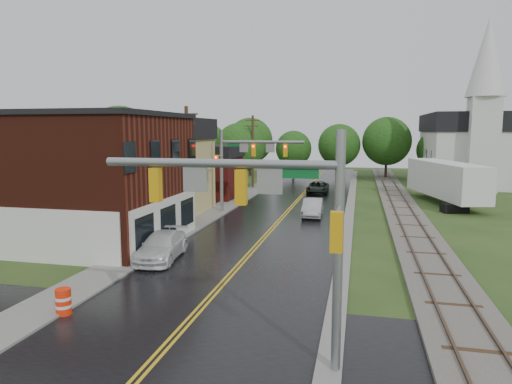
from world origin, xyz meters
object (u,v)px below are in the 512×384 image
(sedan_silver, at_px, (313,208))
(semi_trailer, at_px, (446,180))
(construction_barrel, at_px, (63,302))
(church, at_px, (469,141))
(tree_left_c, at_px, (187,153))
(suv_dark, at_px, (318,188))
(pickup_white, at_px, (161,247))
(brick_building, at_px, (65,177))
(traffic_signal_far, at_px, (245,156))
(traffic_signal_near, at_px, (266,206))
(tree_left_a, at_px, (39,155))
(tree_left_e, at_px, (241,149))
(utility_pole_b, at_px, (187,163))
(utility_pole_c, at_px, (253,150))
(tree_left_b, at_px, (121,145))

(sedan_silver, height_order, semi_trailer, semi_trailer)
(semi_trailer, xyz_separation_m, construction_barrel, (-19.38, -32.25, -1.89))
(church, xyz_separation_m, tree_left_c, (-33.85, -13.84, -1.32))
(suv_dark, bearing_deg, pickup_white, -102.82)
(tree_left_c, relative_size, suv_dark, 1.52)
(brick_building, height_order, semi_trailer, brick_building)
(semi_trailer, bearing_deg, sedan_silver, -141.59)
(traffic_signal_far, height_order, tree_left_c, tree_left_c)
(brick_building, distance_m, pickup_white, 9.13)
(traffic_signal_near, relative_size, tree_left_a, 0.85)
(tree_left_c, distance_m, tree_left_e, 7.82)
(tree_left_a, xyz_separation_m, suv_dark, (21.43, 18.74, -4.42))
(semi_trailer, bearing_deg, pickup_white, -128.03)
(tree_left_a, bearing_deg, tree_left_c, 71.57)
(traffic_signal_near, distance_m, tree_left_a, 30.66)
(traffic_signal_far, relative_size, suv_dark, 1.46)
(utility_pole_b, bearing_deg, semi_trailer, 33.94)
(utility_pole_b, height_order, suv_dark, utility_pole_b)
(church, relative_size, tree_left_e, 2.45)
(utility_pole_c, height_order, semi_trailer, utility_pole_c)
(church, height_order, sedan_silver, church)
(tree_left_c, bearing_deg, construction_barrel, -76.16)
(tree_left_c, height_order, tree_left_e, tree_left_e)
(utility_pole_b, relative_size, pickup_white, 1.79)
(brick_building, relative_size, tree_left_a, 1.65)
(utility_pole_c, bearing_deg, utility_pole_b, -90.00)
(utility_pole_b, xyz_separation_m, utility_pole_c, (0.00, 22.00, 0.00))
(pickup_white, bearing_deg, tree_left_b, 117.56)
(traffic_signal_far, relative_size, semi_trailer, 0.54)
(church, distance_m, utility_pole_c, 28.54)
(brick_building, xyz_separation_m, pickup_white, (7.94, -2.94, -3.42))
(tree_left_b, relative_size, pickup_white, 1.92)
(brick_building, relative_size, construction_barrel, 13.51)
(utility_pole_b, bearing_deg, brick_building, -129.07)
(brick_building, distance_m, tree_left_a, 10.14)
(tree_left_e, distance_m, pickup_white, 34.35)
(traffic_signal_far, height_order, sedan_silver, traffic_signal_far)
(tree_left_e, distance_m, construction_barrel, 42.29)
(traffic_signal_near, height_order, semi_trailer, traffic_signal_near)
(traffic_signal_near, distance_m, pickup_white, 13.55)
(utility_pole_c, relative_size, pickup_white, 1.79)
(traffic_signal_far, distance_m, suv_dark, 15.16)
(utility_pole_b, relative_size, tree_left_a, 1.04)
(tree_left_a, bearing_deg, brick_building, -43.13)
(brick_building, relative_size, tree_left_e, 1.75)
(utility_pole_b, height_order, tree_left_c, utility_pole_b)
(utility_pole_b, distance_m, suv_dark, 20.83)
(sedan_silver, bearing_deg, tree_left_e, 118.39)
(tree_left_b, bearing_deg, semi_trailer, 7.69)
(tree_left_e, xyz_separation_m, pickup_white, (4.30, -33.83, -4.08))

